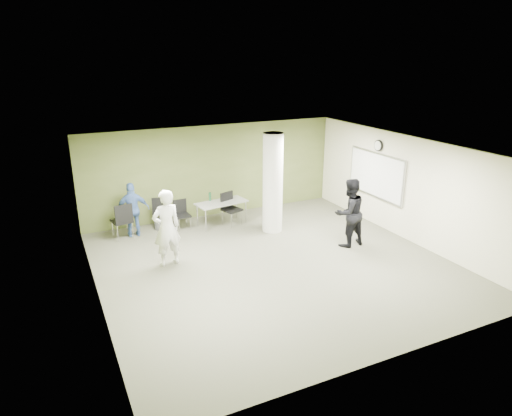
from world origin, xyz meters
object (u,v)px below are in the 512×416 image
folding_table (221,203)px  man_black (349,213)px  man_blue (133,210)px  woman_white (167,228)px  chair_back_left (123,218)px

folding_table → man_black: 3.76m
folding_table → man_black: man_black is taller
folding_table → man_blue: bearing=166.4°
woman_white → folding_table: bearing=-145.7°
chair_back_left → man_black: (5.25, -2.96, 0.31)m
folding_table → man_black: bearing=-58.0°
man_black → folding_table: bearing=-53.8°
chair_back_left → man_black: size_ratio=0.56×
chair_back_left → man_blue: size_ratio=0.67×
folding_table → chair_back_left: (-2.80, 0.11, -0.06)m
folding_table → chair_back_left: bearing=169.1°
man_black → man_blue: (-4.94, 3.07, -0.15)m
folding_table → woman_white: 2.90m
man_blue → folding_table: bearing=179.7°
man_blue → woman_white: bearing=104.5°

